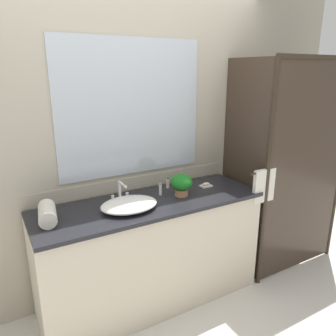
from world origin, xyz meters
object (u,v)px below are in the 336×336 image
Objects in this scene: amenity_bottle_conditioner at (168,183)px; amenity_bottle_shampoo at (183,184)px; faucet at (120,195)px; sink_basin at (129,205)px; rolled_towel_near_edge at (47,214)px; soap_dish at (206,185)px; amenity_bottle_body_wash at (160,189)px; potted_plant at (182,184)px.

amenity_bottle_conditioner is 0.14m from amenity_bottle_shampoo.
faucet is 1.80× the size of amenity_bottle_conditioner.
amenity_bottle_shampoo is at bearing 16.23° from sink_basin.
amenity_bottle_shampoo reaches higher than sink_basin.
rolled_towel_near_edge is at bearing -170.57° from amenity_bottle_conditioner.
amenity_bottle_body_wash reaches higher than soap_dish.
rolled_towel_near_edge is (-1.03, -0.17, 0.01)m from amenity_bottle_conditioner.
faucet reaches higher than amenity_bottle_body_wash.
potted_plant is at bearing -15.03° from faucet.
sink_basin is at bearing -151.82° from amenity_bottle_conditioner.
potted_plant reaches higher than amenity_bottle_conditioner.
amenity_bottle_body_wash is at bearing 177.54° from soap_dish.
amenity_bottle_body_wash is 1.07× the size of amenity_bottle_conditioner.
faucet is 0.49m from potted_plant.
potted_plant reaches higher than rolled_towel_near_edge.
amenity_bottle_body_wash is (-0.14, 0.09, -0.05)m from potted_plant.
faucet is at bearing 176.11° from soap_dish.
potted_plant reaches higher than soap_dish.
amenity_bottle_conditioner is (0.47, 0.08, -0.01)m from faucet.
potted_plant is 0.22m from amenity_bottle_conditioner.
soap_dish is (0.30, 0.08, -0.09)m from potted_plant.
faucet is at bearing 8.77° from rolled_towel_near_edge.
rolled_towel_near_edge is (-1.13, -0.09, 0.02)m from amenity_bottle_shampoo.
potted_plant reaches higher than sink_basin.
soap_dish is 0.99× the size of amenity_bottle_body_wash.
amenity_bottle_body_wash is (-0.44, 0.02, 0.03)m from soap_dish.
amenity_bottle_body_wash is (0.33, -0.03, -0.01)m from faucet.
amenity_bottle_conditioner is 1.04m from rolled_towel_near_edge.
sink_basin is 4.49× the size of amenity_bottle_conditioner.
sink_basin reaches higher than soap_dish.
soap_dish is 1.33m from rolled_towel_near_edge.
potted_plant is 1.03m from rolled_towel_near_edge.
potted_plant is 1.79× the size of amenity_bottle_body_wash.
potted_plant is 1.81× the size of soap_dish.
amenity_bottle_conditioner is at bearing 155.89° from soap_dish.
soap_dish is at bearing 1.43° from rolled_towel_near_edge.
amenity_bottle_body_wash reaches higher than sink_basin.
rolled_towel_near_edge reaches higher than amenity_bottle_body_wash.
faucet is 0.94× the size of potted_plant.
amenity_bottle_shampoo is (0.24, 0.03, -0.01)m from amenity_bottle_body_wash.
faucet is at bearing 174.22° from amenity_bottle_body_wash.
faucet is 0.78m from soap_dish.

